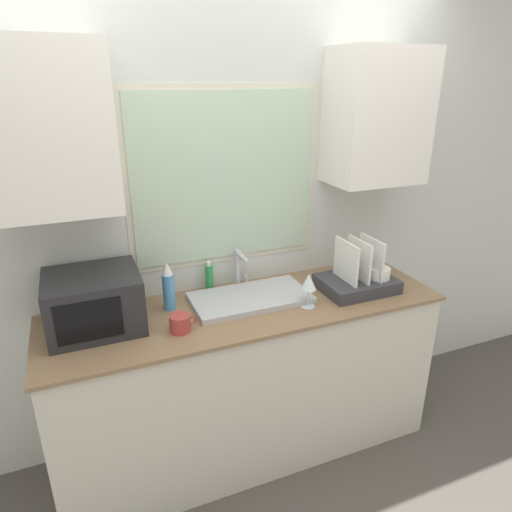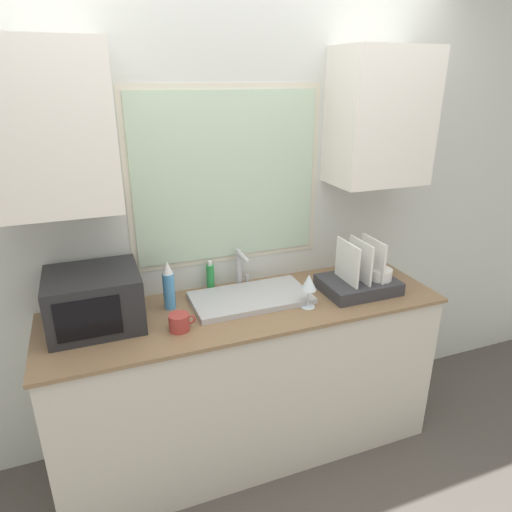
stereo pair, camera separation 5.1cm
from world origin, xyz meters
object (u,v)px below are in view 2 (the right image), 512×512
at_px(microwave, 94,300).
at_px(spray_bottle, 169,286).
at_px(wine_glass, 309,283).
at_px(faucet, 241,266).
at_px(soap_bottle, 210,277).
at_px(dish_rack, 360,280).
at_px(mug_near_sink, 179,322).

height_order(microwave, spray_bottle, microwave).
xyz_separation_m(spray_bottle, wine_glass, (0.66, -0.24, 0.01)).
bearing_deg(faucet, microwave, -169.54).
distance_m(microwave, soap_bottle, 0.63).
distance_m(spray_bottle, soap_bottle, 0.28).
distance_m(faucet, dish_rack, 0.66).
distance_m(spray_bottle, mug_near_sink, 0.25).
relative_size(microwave, spray_bottle, 1.64).
bearing_deg(wine_glass, mug_near_sink, 179.18).
bearing_deg(soap_bottle, wine_glass, -42.40).
relative_size(faucet, soap_bottle, 1.28).
distance_m(dish_rack, wine_glass, 0.37).
bearing_deg(microwave, soap_bottle, 16.06).
distance_m(spray_bottle, wine_glass, 0.70).
bearing_deg(spray_bottle, microwave, -172.69).
height_order(faucet, wine_glass, faucet).
distance_m(dish_rack, mug_near_sink, 1.01).
bearing_deg(spray_bottle, soap_bottle, 27.23).
height_order(dish_rack, mug_near_sink, dish_rack).
relative_size(microwave, soap_bottle, 2.43).
xyz_separation_m(faucet, wine_glass, (0.24, -0.34, 0.00)).
bearing_deg(wine_glass, microwave, 168.91).
relative_size(mug_near_sink, wine_glass, 0.70).
xyz_separation_m(microwave, wine_glass, (1.01, -0.20, 0.00)).
relative_size(spray_bottle, mug_near_sink, 2.02).
xyz_separation_m(spray_bottle, soap_bottle, (0.25, 0.13, -0.05)).
height_order(faucet, soap_bottle, faucet).
height_order(spray_bottle, wine_glass, spray_bottle).
bearing_deg(dish_rack, mug_near_sink, -176.46).
height_order(dish_rack, spray_bottle, dish_rack).
distance_m(soap_bottle, wine_glass, 0.56).
bearing_deg(microwave, faucet, 10.46).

